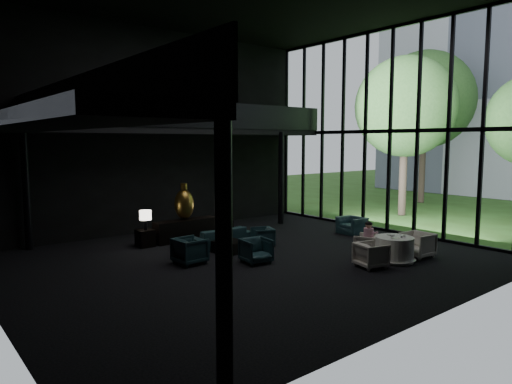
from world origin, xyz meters
TOP-DOWN VIEW (x-y plane):
  - floor at (0.00, 0.00)m, footprint 14.00×12.00m
  - wall_back at (0.00, 6.00)m, footprint 14.00×0.04m
  - wall_front at (0.00, -6.00)m, footprint 14.00×0.04m
  - curtain_wall at (6.95, 0.00)m, footprint 0.20×12.00m
  - mezzanine_left at (-6.00, 0.00)m, footprint 2.00×12.00m
  - mezzanine_back at (1.00, 5.00)m, footprint 12.00×2.00m
  - railing_left at (-5.00, 0.00)m, footprint 0.06×12.00m
  - railing_back at (1.00, 4.00)m, footprint 12.00×0.06m
  - column_sw at (-5.00, -5.70)m, footprint 0.24×0.24m
  - column_nw at (-5.00, 5.70)m, footprint 0.24×0.24m
  - column_ne at (4.80, 4.00)m, footprint 0.24×0.24m
  - tree_near at (11.00, 2.00)m, footprint 4.80×4.80m
  - tree_far at (16.00, 4.00)m, footprint 5.60×5.60m
  - console at (-0.20, 3.61)m, footprint 2.42×0.55m
  - bronze_urn at (-0.20, 3.71)m, footprint 0.71×0.71m
  - side_table_left at (-1.80, 3.63)m, footprint 0.54×0.54m
  - table_lamp_left at (-1.80, 3.56)m, footprint 0.40×0.40m
  - side_table_right at (1.40, 3.47)m, footprint 0.52×0.52m
  - table_lamp_right at (1.40, 3.57)m, footprint 0.42×0.42m
  - sofa at (0.16, 2.02)m, footprint 2.48×0.75m
  - lounge_armchair_west at (-1.73, 0.76)m, footprint 0.92×0.98m
  - lounge_armchair_east at (1.37, 1.12)m, footprint 0.81×0.83m
  - lounge_armchair_south at (-0.15, -0.41)m, footprint 0.92×0.87m
  - window_armchair at (5.50, 0.60)m, footprint 0.63×0.94m
  - coffee_table at (-0.02, 1.14)m, footprint 0.97×0.97m
  - dining_table at (3.20, -2.89)m, footprint 1.28×1.28m
  - dining_chair_north at (3.15, -1.95)m, footprint 0.90×0.87m
  - dining_chair_east at (4.21, -3.03)m, footprint 0.93×0.98m
  - dining_chair_west at (2.11, -2.86)m, footprint 0.92×0.95m
  - child at (3.12, -1.99)m, footprint 0.31×0.31m
  - plate_a at (3.03, -3.01)m, footprint 0.30×0.30m
  - plate_b at (3.32, -2.66)m, footprint 0.32×0.32m
  - saucer at (3.39, -3.05)m, footprint 0.17×0.17m
  - coffee_cup at (3.41, -3.06)m, footprint 0.09×0.09m
  - cereal_bowl at (3.18, -2.80)m, footprint 0.16×0.16m
  - cream_pot at (3.22, -3.11)m, footprint 0.07×0.07m

SIDE VIEW (x-z plane):
  - floor at x=0.00m, z-range -0.01..0.01m
  - coffee_table at x=-0.02m, z-range 0.00..0.38m
  - side_table_right at x=1.40m, z-range 0.00..0.58m
  - side_table_left at x=-1.80m, z-range 0.00..0.59m
  - dining_table at x=3.20m, z-range -0.05..0.70m
  - lounge_armchair_east at x=1.37m, z-range 0.00..0.67m
  - dining_chair_north at x=3.15m, z-range 0.00..0.73m
  - console at x=-0.20m, z-range 0.00..0.77m
  - window_armchair at x=5.50m, z-range 0.00..0.80m
  - dining_chair_west at x=2.11m, z-range 0.00..0.81m
  - lounge_armchair_south at x=-0.15m, z-range 0.00..0.85m
  - dining_chair_east at x=4.21m, z-range 0.00..0.94m
  - lounge_armchair_west at x=-1.73m, z-range 0.00..0.95m
  - sofa at x=0.16m, z-range 0.00..0.97m
  - saucer at x=3.39m, z-range 0.75..0.76m
  - plate_b at x=3.32m, z-range 0.75..0.77m
  - plate_a at x=3.03m, z-range 0.75..0.77m
  - child at x=3.12m, z-range 0.45..1.11m
  - cream_pot at x=3.22m, z-range 0.75..0.82m
  - cereal_bowl at x=3.18m, z-range 0.75..0.83m
  - coffee_cup at x=3.41m, z-range 0.76..0.83m
  - table_lamp_left at x=-1.80m, z-range 0.74..1.41m
  - table_lamp_right at x=1.40m, z-range 0.73..1.43m
  - bronze_urn at x=-0.20m, z-range 0.67..1.99m
  - column_sw at x=-5.00m, z-range 0.00..4.00m
  - column_nw at x=-5.00m, z-range 0.00..4.00m
  - column_ne at x=4.80m, z-range 0.00..4.00m
  - wall_back at x=0.00m, z-range 0.00..8.00m
  - wall_front at x=0.00m, z-range 0.00..8.00m
  - curtain_wall at x=6.95m, z-range 0.00..8.00m
  - mezzanine_left at x=-6.00m, z-range 3.88..4.12m
  - mezzanine_back at x=1.00m, z-range 3.88..4.12m
  - railing_left at x=-5.00m, z-range 4.10..5.10m
  - railing_back at x=1.00m, z-range 4.10..5.10m
  - tree_near at x=11.00m, z-range 1.41..9.06m
  - tree_far at x=16.00m, z-range 1.59..10.39m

